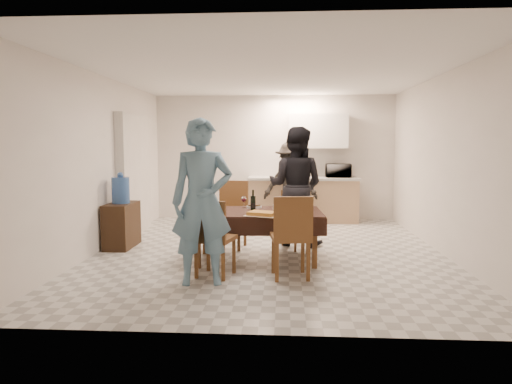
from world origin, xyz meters
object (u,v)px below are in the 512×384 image
person_far (296,186)px  person_kitchen (291,184)px  person_near (202,202)px  wine_bottle (253,200)px  console (122,225)px  water_pitcher (282,204)px  savoury_tart (263,214)px  microwave (338,171)px  dining_table (257,213)px  water_jug (121,190)px

person_far → person_kitchen: size_ratio=1.14×
person_near → wine_bottle: bearing=54.9°
console → wine_bottle: size_ratio=2.58×
console → person_kitchen: (2.62, 2.10, 0.47)m
person_far → water_pitcher: bearing=98.2°
savoury_tart → microwave: (1.37, 3.62, 0.34)m
dining_table → microwave: 3.58m
dining_table → wine_bottle: (-0.05, 0.05, 0.17)m
console → savoury_tart: size_ratio=1.84×
console → person_near: size_ratio=0.39×
dining_table → console: 2.26m
wine_bottle → microwave: (1.52, 3.19, 0.22)m
water_pitcher → person_kitchen: bearing=87.0°
water_jug → person_far: 2.70m
console → water_pitcher: 2.62m
console → microwave: size_ratio=1.49×
water_pitcher → microwave: 3.49m
person_far → person_kitchen: 1.75m
dining_table → wine_bottle: bearing=131.9°
water_jug → person_kitchen: 3.36m
dining_table → water_jug: 2.25m
console → microwave: (3.59, 2.55, 0.71)m
person_far → person_kitchen: person_far is taller
microwave → person_far: (-0.92, -2.19, -0.12)m
dining_table → water_pitcher: 0.38m
wine_bottle → water_pitcher: bearing=-14.0°
wine_bottle → person_far: 1.17m
console → water_pitcher: water_pitcher is taller
microwave → person_kitchen: 1.10m
savoury_tart → person_kitchen: size_ratio=0.25×
console → person_kitchen: 3.39m
dining_table → person_far: (0.55, 1.05, 0.27)m
person_kitchen → savoury_tart: bearing=-97.1°
water_jug → person_near: (1.57, -1.75, 0.06)m
person_near → dining_table: bearing=51.7°
microwave → person_kitchen: (-0.97, -0.45, -0.24)m
water_pitcher → savoury_tart: bearing=-127.1°
savoury_tart → microwave: bearing=69.3°
person_near → microwave: bearing=54.2°
water_jug → person_near: person_near is taller
water_jug → person_near: size_ratio=0.21×
water_jug → water_pitcher: size_ratio=1.99×
person_far → water_jug: bearing=26.1°
dining_table → water_pitcher: size_ratio=8.96×
savoury_tart → water_jug: bearing=154.2°
dining_table → person_near: 1.22m
wine_bottle → savoury_tart: size_ratio=0.71×
person_far → console: bearing=26.1°
water_jug → microwave: 4.41m
person_kitchen → console: bearing=-141.3°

